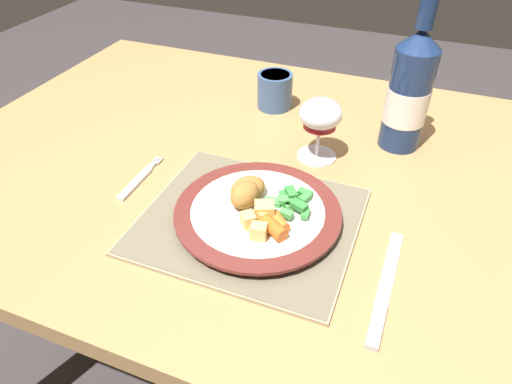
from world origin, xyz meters
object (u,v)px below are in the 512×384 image
object	(u,v)px
wine_glass	(320,117)
dinner_plate	(258,214)
bottle	(409,91)
drinking_cup	(275,90)
fork	(138,180)
table_knife	(383,295)
dining_table	(296,203)

from	to	relation	value
wine_glass	dinner_plate	bearing A→B (deg)	-99.97
bottle	drinking_cup	world-z (taller)	bottle
dinner_plate	bottle	world-z (taller)	bottle
fork	bottle	distance (m)	0.53
dinner_plate	table_knife	distance (m)	0.23
bottle	drinking_cup	xyz separation A→B (m)	(-0.29, 0.06, -0.07)
dinner_plate	bottle	xyz separation A→B (m)	(0.18, 0.32, 0.10)
table_knife	drinking_cup	size ratio (longest dim) A/B	2.77
dinner_plate	wine_glass	size ratio (longest dim) A/B	2.19
fork	drinking_cup	bearing A→B (deg)	69.93
table_knife	bottle	distance (m)	0.42
bottle	drinking_cup	distance (m)	0.30
fork	dining_table	bearing A→B (deg)	29.31
bottle	dining_table	bearing A→B (deg)	-135.80
dining_table	wine_glass	world-z (taller)	wine_glass
table_knife	drinking_cup	distance (m)	0.57
dinner_plate	bottle	distance (m)	0.38
dining_table	dinner_plate	distance (m)	0.20
dining_table	table_knife	size ratio (longest dim) A/B	6.46
drinking_cup	bottle	bearing A→B (deg)	-11.89
table_knife	bottle	world-z (taller)	bottle
table_knife	fork	bearing A→B (deg)	167.64
dinner_plate	bottle	size ratio (longest dim) A/B	0.87
dinner_plate	drinking_cup	bearing A→B (deg)	105.78
dinner_plate	drinking_cup	distance (m)	0.40
dinner_plate	drinking_cup	world-z (taller)	drinking_cup
bottle	drinking_cup	bearing A→B (deg)	168.11
dining_table	drinking_cup	xyz separation A→B (m)	(-0.13, 0.22, 0.13)
table_knife	dining_table	bearing A→B (deg)	128.92
fork	table_knife	bearing A→B (deg)	-12.36
dinner_plate	bottle	bearing A→B (deg)	60.99
dining_table	wine_glass	size ratio (longest dim) A/B	11.56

